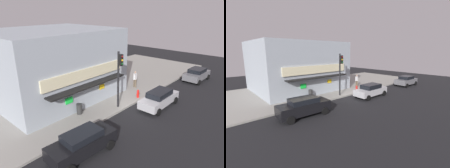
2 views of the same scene
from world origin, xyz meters
The scene contains 10 objects.
ground_plane centered at (0.00, 0.00, 0.00)m, with size 54.74×54.74×0.00m, color black.
sidewalk centered at (0.00, 6.21, 0.08)m, with size 36.50×12.43×0.16m, color gray.
corner_building centered at (-3.04, 7.32, 3.41)m, with size 11.35×10.44×6.50m.
traffic_light centered at (-1.09, 0.55, 3.36)m, with size 0.32×0.58×4.99m.
fire_hydrant centered at (1.80, 0.48, 0.54)m, with size 0.50×0.26×0.80m.
trash_can centered at (-4.26, 2.20, 0.61)m, with size 0.46×0.46×0.90m, color #2D2D2D.
pedestrian centered at (3.90, 2.35, 1.17)m, with size 0.52×0.38×1.85m.
parked_car_black centered at (-7.38, -1.77, 0.84)m, with size 4.48×2.09×1.59m.
parked_car_grey centered at (11.15, -1.79, 0.81)m, with size 4.13×2.18×1.54m.
parked_car_silver centered at (1.65, -1.92, 0.80)m, with size 4.50×1.94×1.54m.
Camera 1 is at (-14.22, -10.11, 8.52)m, focal length 33.60 mm.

